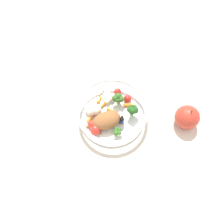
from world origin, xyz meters
name	(u,v)px	position (x,y,z in m)	size (l,w,h in m)	color
ground_plane	(115,120)	(0.00, 0.00, 0.00)	(2.40, 2.40, 0.00)	silver
food_container	(109,112)	(0.02, -0.01, 0.03)	(0.23, 0.23, 0.06)	white
loose_apple	(187,117)	(-0.22, 0.01, 0.04)	(0.08, 0.08, 0.09)	#BC3828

